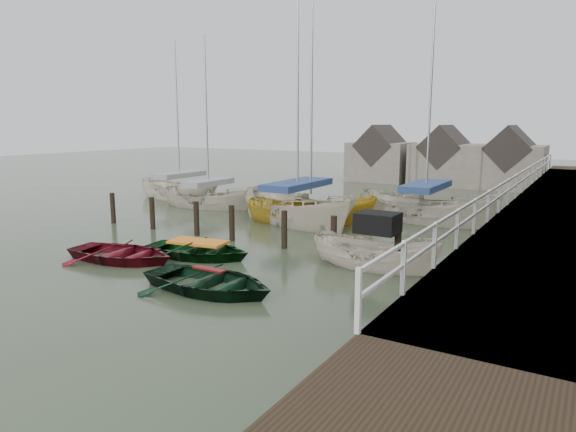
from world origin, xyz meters
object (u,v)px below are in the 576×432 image
Objects in this scene: rowboat_red at (123,261)px; sailboat_a at (209,206)px; rowboat_green at (199,257)px; sailboat_d at (425,219)px; motorboat at (374,264)px; sailboat_c at (311,221)px; rowboat_dkgreen at (210,291)px; sailboat_b at (297,220)px; sailboat_e at (180,198)px.

rowboat_red is 11.23m from sailboat_a.
sailboat_d is (4.66, 10.70, 0.06)m from rowboat_green.
motorboat is 0.43× the size of sailboat_a.
rowboat_green is 11.67m from sailboat_d.
motorboat reaches higher than rowboat_green.
sailboat_a is 11.50m from sailboat_d.
rowboat_red is 9.55m from sailboat_c.
motorboat reaches higher than rowboat_dkgreen.
motorboat is at bearing -161.97° from sailboat_d.
sailboat_a is (-12.25, 6.55, -0.03)m from motorboat.
sailboat_b reaches higher than rowboat_green.
rowboat_dkgreen is (2.65, -2.59, 0.00)m from rowboat_green.
rowboat_dkgreen reaches higher than rowboat_green.
motorboat is 7.88m from sailboat_c.
sailboat_a is at bearing 29.15° from rowboat_green.
sailboat_c reaches higher than rowboat_green.
rowboat_green is at bearing -55.79° from rowboat_red.
sailboat_e reaches higher than motorboat.
sailboat_a is at bearing 62.43° from motorboat.
sailboat_b reaches higher than sailboat_e.
sailboat_d is at bearing -84.99° from sailboat_a.
sailboat_d is 1.09× the size of sailboat_e.
rowboat_dkgreen is at bearing -109.22° from rowboat_red.
sailboat_d is (2.01, 13.29, 0.06)m from rowboat_dkgreen.
rowboat_red is 0.97× the size of rowboat_dkgreen.
sailboat_a reaches higher than rowboat_red.
sailboat_b reaches higher than rowboat_dkgreen.
rowboat_dkgreen is 0.35× the size of sailboat_d.
sailboat_c is 0.95× the size of sailboat_d.
rowboat_dkgreen is 0.32× the size of sailboat_b.
rowboat_green is at bearing 109.57° from motorboat.
sailboat_d reaches higher than rowboat_red.
sailboat_a is (-4.76, 10.17, 0.06)m from rowboat_red.
sailboat_d is (11.28, 2.21, -0.01)m from sailboat_a.
sailboat_c is 10.53m from sailboat_e.
rowboat_red is at bearing 147.32° from sailboat_c.
sailboat_d reaches higher than sailboat_e.
rowboat_dkgreen is 0.37× the size of sailboat_c.
sailboat_a is 0.97× the size of sailboat_e.
motorboat is at bearing -124.20° from sailboat_a.
sailboat_a is 6.41m from sailboat_b.
sailboat_e is at bearing 99.54° from sailboat_b.
rowboat_green is 14.17m from sailboat_e.
sailboat_b is at bearing 48.53° from motorboat.
sailboat_c is at bearing 136.05° from sailboat_d.
sailboat_e reaches higher than sailboat_a.
rowboat_red is at bearing -139.65° from sailboat_e.
sailboat_a reaches higher than rowboat_green.
sailboat_c is (6.81, -0.84, -0.05)m from sailboat_a.
sailboat_b is at bearing 135.97° from sailboat_d.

